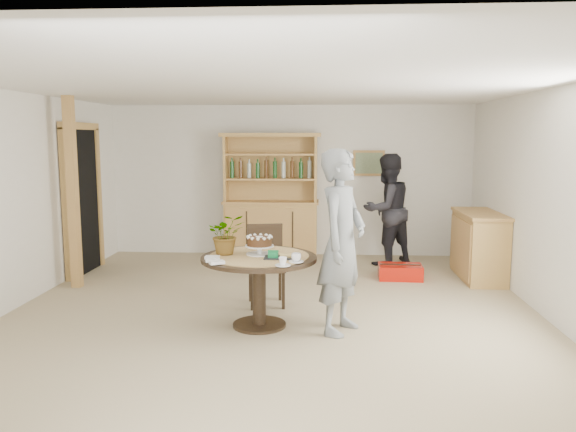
# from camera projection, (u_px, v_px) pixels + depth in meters

# --- Properties ---
(ground) EXTENTS (7.00, 7.00, 0.00)m
(ground) POSITION_uv_depth(u_px,v_px,m) (271.00, 320.00, 6.11)
(ground) COLOR tan
(ground) RESTS_ON ground
(room_shell) EXTENTS (6.04, 7.04, 2.52)m
(room_shell) POSITION_uv_depth(u_px,v_px,m) (271.00, 160.00, 5.87)
(room_shell) COLOR white
(room_shell) RESTS_ON ground
(doorway) EXTENTS (0.13, 1.10, 2.18)m
(doorway) POSITION_uv_depth(u_px,v_px,m) (82.00, 198.00, 8.11)
(doorway) COLOR black
(doorway) RESTS_ON ground
(pine_post) EXTENTS (0.12, 0.12, 2.50)m
(pine_post) POSITION_uv_depth(u_px,v_px,m) (73.00, 193.00, 7.29)
(pine_post) COLOR #B2874B
(pine_post) RESTS_ON ground
(hutch) EXTENTS (1.62, 0.54, 2.04)m
(hutch) POSITION_uv_depth(u_px,v_px,m) (271.00, 216.00, 9.23)
(hutch) COLOR tan
(hutch) RESTS_ON ground
(sideboard) EXTENTS (0.54, 1.26, 0.94)m
(sideboard) POSITION_uv_depth(u_px,v_px,m) (479.00, 245.00, 7.85)
(sideboard) COLOR tan
(sideboard) RESTS_ON ground
(dining_table) EXTENTS (1.20, 1.20, 0.76)m
(dining_table) POSITION_uv_depth(u_px,v_px,m) (259.00, 270.00, 5.82)
(dining_table) COLOR black
(dining_table) RESTS_ON ground
(dining_chair) EXTENTS (0.49, 0.49, 0.95)m
(dining_chair) POSITION_uv_depth(u_px,v_px,m) (266.00, 259.00, 6.65)
(dining_chair) COLOR black
(dining_chair) RESTS_ON ground
(birthday_cake) EXTENTS (0.30, 0.30, 0.20)m
(birthday_cake) POSITION_uv_depth(u_px,v_px,m) (259.00, 243.00, 5.84)
(birthday_cake) COLOR white
(birthday_cake) RESTS_ON dining_table
(flower_vase) EXTENTS (0.47, 0.44, 0.42)m
(flower_vase) POSITION_uv_depth(u_px,v_px,m) (226.00, 234.00, 5.84)
(flower_vase) COLOR #3F7233
(flower_vase) RESTS_ON dining_table
(gift_tray) EXTENTS (0.30, 0.20, 0.08)m
(gift_tray) POSITION_uv_depth(u_px,v_px,m) (279.00, 256.00, 5.66)
(gift_tray) COLOR black
(gift_tray) RESTS_ON dining_table
(coffee_cup_a) EXTENTS (0.15, 0.15, 0.09)m
(coffee_cup_a) POSITION_uv_depth(u_px,v_px,m) (296.00, 258.00, 5.50)
(coffee_cup_a) COLOR white
(coffee_cup_a) RESTS_ON dining_table
(coffee_cup_b) EXTENTS (0.15, 0.15, 0.08)m
(coffee_cup_b) POSITION_uv_depth(u_px,v_px,m) (283.00, 262.00, 5.34)
(coffee_cup_b) COLOR white
(coffee_cup_b) RESTS_ON dining_table
(napkins) EXTENTS (0.24, 0.33, 0.03)m
(napkins) POSITION_uv_depth(u_px,v_px,m) (214.00, 260.00, 5.52)
(napkins) COLOR white
(napkins) RESTS_ON dining_table
(teen_boy) EXTENTS (0.69, 0.80, 1.86)m
(teen_boy) POSITION_uv_depth(u_px,v_px,m) (342.00, 242.00, 5.63)
(teen_boy) COLOR slate
(teen_boy) RESTS_ON ground
(adult_person) EXTENTS (1.06, 1.01, 1.73)m
(adult_person) POSITION_uv_depth(u_px,v_px,m) (387.00, 210.00, 8.67)
(adult_person) COLOR black
(adult_person) RESTS_ON ground
(red_suitcase) EXTENTS (0.61, 0.42, 0.21)m
(red_suitcase) POSITION_uv_depth(u_px,v_px,m) (400.00, 272.00, 7.87)
(red_suitcase) COLOR red
(red_suitcase) RESTS_ON ground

